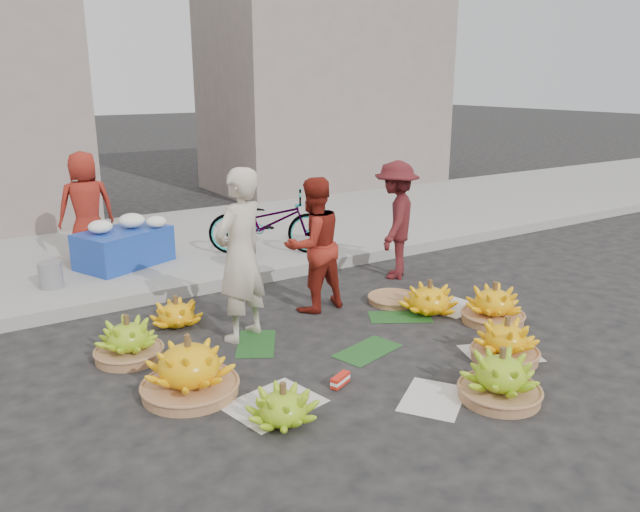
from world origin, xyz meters
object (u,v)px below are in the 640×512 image
banana_bunch_0 (189,368)px  vendor_cream (240,255)px  flower_table (124,245)px  banana_bunch_4 (494,305)px  bicycle (268,222)px

banana_bunch_0 → vendor_cream: 1.32m
banana_bunch_0 → flower_table: bearing=82.3°
banana_bunch_0 → banana_bunch_4: (3.21, -0.22, -0.04)m
vendor_cream → flower_table: (-0.38, 2.68, -0.45)m
banana_bunch_4 → flower_table: 4.61m
bicycle → vendor_cream: bearing=177.3°
banana_bunch_0 → bicycle: bicycle is taller
flower_table → bicycle: 1.90m
banana_bunch_0 → vendor_cream: vendor_cream is taller
banana_bunch_4 → vendor_cream: size_ratio=0.39×
banana_bunch_4 → vendor_cream: vendor_cream is taller
banana_bunch_0 → banana_bunch_4: banana_bunch_0 is taller
banana_bunch_4 → bicycle: bearing=105.7°
banana_bunch_4 → flower_table: bearing=126.5°
banana_bunch_0 → flower_table: size_ratio=0.60×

